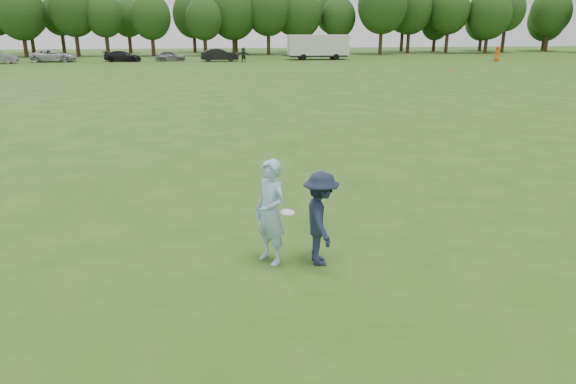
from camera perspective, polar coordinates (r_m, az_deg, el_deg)
name	(u,v)px	position (r m, az deg, el deg)	size (l,w,h in m)	color
ground	(258,270)	(9.70, -3.30, -8.69)	(200.00, 200.00, 0.00)	#254B15
thrower	(271,212)	(9.64, -1.96, -2.27)	(0.74, 0.48, 2.03)	#90BFDF
defender	(321,219)	(9.65, 3.65, -2.97)	(1.17, 0.67, 1.81)	#1A2339
player_far_c	(497,54)	(72.79, 22.22, 14.05)	(0.93, 0.61, 1.91)	#E3581A
player_far_d	(243,55)	(66.12, -4.97, 14.94)	(1.67, 0.53, 1.80)	#252525
car_c	(54,56)	(72.69, -24.57, 13.61)	(2.52, 5.46, 1.52)	#B9B8BE
car_d	(123,56)	(70.34, -17.91, 14.16)	(1.84, 4.53, 1.31)	black
car_e	(170,56)	(69.81, -12.94, 14.52)	(1.53, 3.81, 1.30)	slate
car_f	(220,55)	(68.24, -7.61, 14.86)	(1.67, 4.79, 1.58)	black
field_cone	(448,71)	(53.80, 17.34, 12.73)	(0.28, 0.28, 0.30)	#FF600D
disc_in_play	(287,213)	(9.42, -0.08, -2.29)	(0.32, 0.32, 0.07)	white
cargo_trailer	(318,46)	(71.21, 3.37, 15.90)	(9.00, 2.75, 3.20)	silver
treeline	(232,13)	(85.63, -6.19, 19.18)	(130.35, 18.39, 11.74)	#332114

